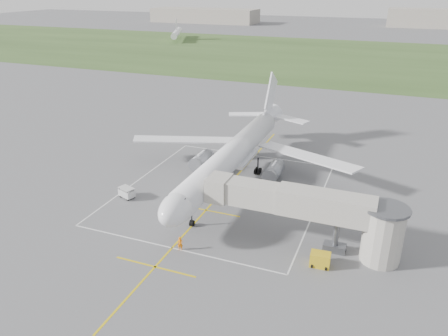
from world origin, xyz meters
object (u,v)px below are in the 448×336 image
at_px(baggage_cart, 127,193).
at_px(ramp_worker_wing, 214,165).
at_px(airliner, 233,154).
at_px(ramp_worker_nose, 180,244).
at_px(jet_bridge, 318,212).
at_px(gpu_unit, 320,260).

bearing_deg(baggage_cart, ramp_worker_wing, 79.71).
bearing_deg(ramp_worker_wing, airliner, 167.63).
distance_m(ramp_worker_nose, ramp_worker_wing, 23.81).
height_order(airliner, baggage_cart, airliner).
height_order(airliner, ramp_worker_wing, airliner).
height_order(baggage_cart, ramp_worker_nose, ramp_worker_nose).
xyz_separation_m(ramp_worker_nose, ramp_worker_wing, (-5.41, 23.19, 0.07)).
bearing_deg(jet_bridge, airliner, 137.81).
relative_size(jet_bridge, ramp_worker_wing, 12.49).
relative_size(gpu_unit, baggage_cart, 0.86).
bearing_deg(gpu_unit, ramp_worker_wing, 132.87).
distance_m(airliner, ramp_worker_wing, 6.03).
bearing_deg(jet_bridge, gpu_unit, -71.36).
height_order(jet_bridge, ramp_worker_wing, jet_bridge).
bearing_deg(jet_bridge, ramp_worker_nose, -156.03).
height_order(gpu_unit, baggage_cart, gpu_unit).
relative_size(airliner, gpu_unit, 20.68).
bearing_deg(jet_bridge, baggage_cart, 174.44).
bearing_deg(airliner, baggage_cart, -136.73).
bearing_deg(airliner, gpu_unit, -46.49).
xyz_separation_m(airliner, jet_bridge, (15.72, -14.25, 0.35)).
bearing_deg(airliner, ramp_worker_wing, 150.28).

